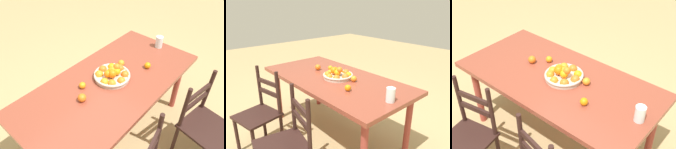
# 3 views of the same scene
# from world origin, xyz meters

# --- Properties ---
(ground_plane) EXTENTS (12.00, 12.00, 0.00)m
(ground_plane) POSITION_xyz_m (0.00, 0.00, 0.00)
(ground_plane) COLOR tan
(dining_table) EXTENTS (1.82, 0.89, 0.76)m
(dining_table) POSITION_xyz_m (0.00, 0.00, 0.68)
(dining_table) COLOR brown
(dining_table) RESTS_ON ground
(chair_near_window) EXTENTS (0.47, 0.47, 0.92)m
(chair_near_window) POSITION_xyz_m (0.31, 0.78, 0.43)
(chair_near_window) COLOR black
(chair_near_window) RESTS_ON ground
(chair_by_cabinet) EXTENTS (0.48, 0.48, 0.91)m
(chair_by_cabinet) POSITION_xyz_m (-0.36, 0.82, 0.43)
(chair_by_cabinet) COLOR black
(chair_by_cabinet) RESTS_ON ground
(fruit_bowl) EXTENTS (0.34, 0.34, 0.15)m
(fruit_bowl) POSITION_xyz_m (-0.04, -0.02, 0.80)
(fruit_bowl) COLOR beige
(fruit_bowl) RESTS_ON dining_table
(orange_loose_0) EXTENTS (0.06, 0.06, 0.06)m
(orange_loose_0) POSITION_xyz_m (-0.39, 0.14, 0.79)
(orange_loose_0) COLOR orange
(orange_loose_0) RESTS_ON dining_table
(orange_loose_1) EXTENTS (0.07, 0.07, 0.07)m
(orange_loose_1) POSITION_xyz_m (-0.25, -0.08, 0.79)
(orange_loose_1) COLOR orange
(orange_loose_1) RESTS_ON dining_table
(orange_loose_2) EXTENTS (0.07, 0.07, 0.07)m
(orange_loose_2) POSITION_xyz_m (0.34, -0.02, 0.79)
(orange_loose_2) COLOR orange
(orange_loose_2) RESTS_ON dining_table
(orange_loose_3) EXTENTS (0.06, 0.06, 0.06)m
(orange_loose_3) POSITION_xyz_m (0.23, -0.14, 0.79)
(orange_loose_3) COLOR orange
(orange_loose_3) RESTS_ON dining_table
(drinking_glass) EXTENTS (0.08, 0.08, 0.13)m
(drinking_glass) POSITION_xyz_m (-0.80, 0.02, 0.82)
(drinking_glass) COLOR silver
(drinking_glass) RESTS_ON dining_table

